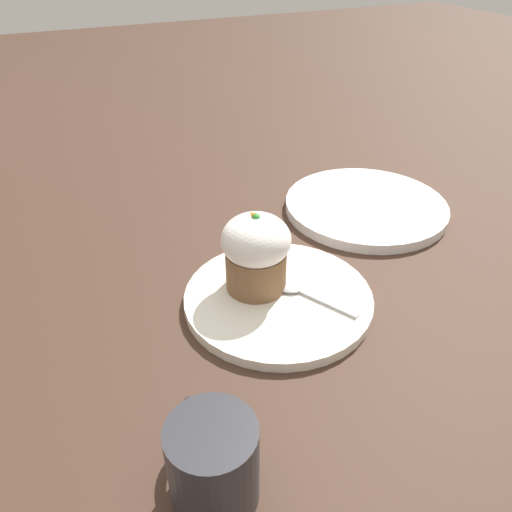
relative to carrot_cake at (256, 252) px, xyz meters
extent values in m
plane|color=#3D281E|center=(-0.03, -0.02, -0.07)|extent=(4.00, 4.00, 0.00)
cylinder|color=white|center=(-0.03, -0.02, -0.06)|extent=(0.23, 0.23, 0.01)
cylinder|color=brown|center=(0.00, 0.00, -0.03)|extent=(0.08, 0.08, 0.05)
ellipsoid|color=white|center=(0.00, 0.00, 0.02)|extent=(0.08, 0.08, 0.06)
cone|color=orange|center=(0.01, 0.00, 0.05)|extent=(0.02, 0.01, 0.01)
sphere|color=green|center=(0.00, 0.00, 0.05)|extent=(0.01, 0.01, 0.01)
cube|color=#B7B7BC|center=(-0.07, -0.06, -0.05)|extent=(0.08, 0.05, 0.00)
ellipsoid|color=#B7B7BC|center=(-0.02, -0.04, -0.05)|extent=(0.06, 0.05, 0.01)
cylinder|color=#2D2D33|center=(-0.23, 0.14, -0.02)|extent=(0.07, 0.07, 0.08)
torus|color=#2D2D33|center=(-0.19, 0.14, -0.02)|extent=(0.05, 0.01, 0.05)
cylinder|color=white|center=(0.12, -0.26, -0.06)|extent=(0.26, 0.26, 0.02)
camera|label=1|loc=(-0.46, 0.21, 0.34)|focal=35.00mm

